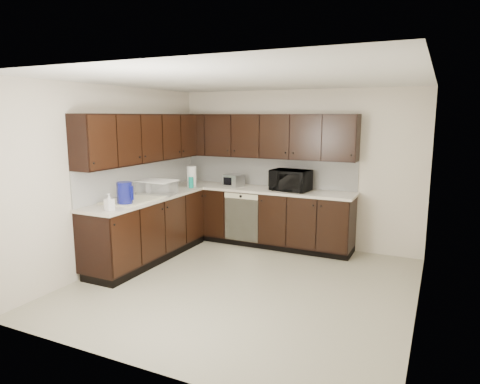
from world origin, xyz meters
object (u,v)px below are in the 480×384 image
at_px(sink, 133,205).
at_px(storage_bin, 157,188).
at_px(blue_pitcher, 125,193).
at_px(toaster_oven, 234,180).
at_px(microwave, 290,180).

xyz_separation_m(sink, storage_bin, (0.02, 0.52, 0.16)).
bearing_deg(storage_bin, blue_pitcher, -85.06).
bearing_deg(toaster_oven, blue_pitcher, -91.68).
bearing_deg(storage_bin, toaster_oven, 59.34).
distance_m(microwave, storage_bin, 2.05).
bearing_deg(microwave, blue_pitcher, -123.48).
distance_m(sink, blue_pitcher, 0.35).
relative_size(sink, blue_pitcher, 2.72).
bearing_deg(sink, storage_bin, 87.73).
bearing_deg(blue_pitcher, sink, 86.88).
bearing_deg(sink, microwave, 44.95).
bearing_deg(toaster_oven, storage_bin, -104.62).
distance_m(sink, storage_bin, 0.55).
bearing_deg(microwave, sink, -129.18).
height_order(microwave, blue_pitcher, microwave).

